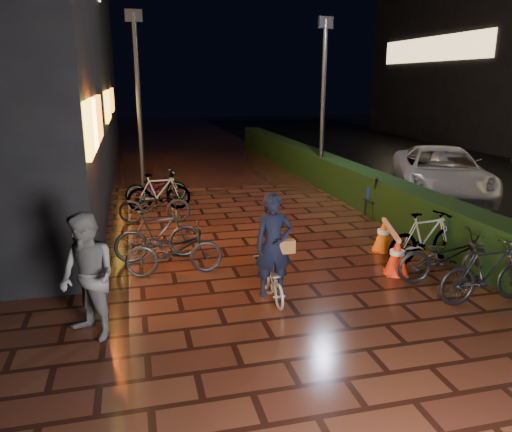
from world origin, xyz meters
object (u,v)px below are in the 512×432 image
object	(u,v)px
cyclist	(273,262)
traffic_barrier	(390,245)
van	(441,173)
bystander_person	(88,277)
cart_assembly	(377,195)

from	to	relation	value
cyclist	traffic_barrier	world-z (taller)	cyclist
van	cyclist	bearing A→B (deg)	-115.44
cyclist	bystander_person	bearing A→B (deg)	-168.63
bystander_person	van	world-z (taller)	bystander_person
van	traffic_barrier	world-z (taller)	van
van	traffic_barrier	bearing A→B (deg)	-107.54
van	cart_assembly	world-z (taller)	van
bystander_person	van	bearing A→B (deg)	84.78
cyclist	traffic_barrier	bearing A→B (deg)	23.12
van	cyclist	size ratio (longest dim) A/B	3.02
bystander_person	cyclist	world-z (taller)	cyclist
cyclist	cart_assembly	xyz separation A→B (m)	(3.94, 4.19, -0.09)
traffic_barrier	cart_assembly	distance (m)	3.34
bystander_person	traffic_barrier	xyz separation A→B (m)	(5.32, 1.67, -0.53)
traffic_barrier	cart_assembly	world-z (taller)	cart_assembly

